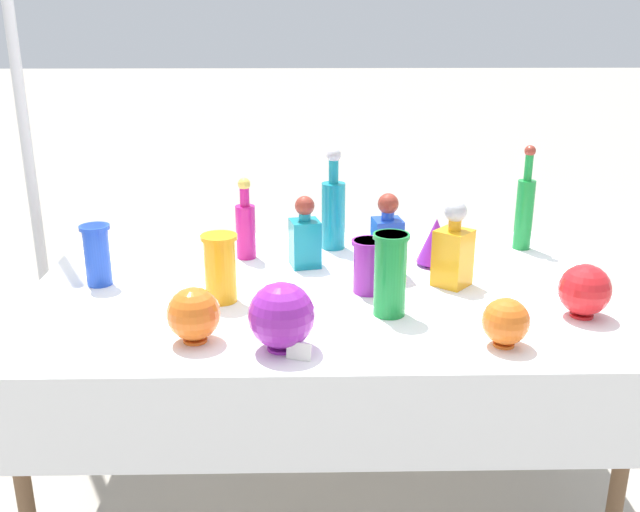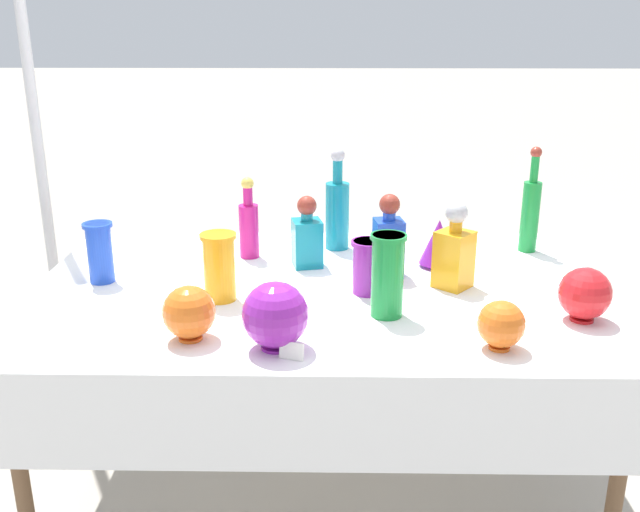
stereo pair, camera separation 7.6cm
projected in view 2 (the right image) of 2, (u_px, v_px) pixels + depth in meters
name	position (u px, v px, depth m)	size (l,w,h in m)	color
ground_plane	(320.00, 491.00, 2.46)	(40.00, 40.00, 0.00)	#A0998C
display_table	(320.00, 306.00, 2.20)	(1.78, 1.15, 0.76)	white
tall_bottle_0	(249.00, 225.00, 2.45)	(0.07, 0.07, 0.28)	#C61972
tall_bottle_1	(531.00, 210.00, 2.50)	(0.06, 0.06, 0.37)	#198C38
tall_bottle_2	(337.00, 210.00, 2.53)	(0.08, 0.08, 0.36)	teal
square_decanter_0	(307.00, 236.00, 2.37)	(0.11, 0.11, 0.24)	teal
square_decanter_1	(388.00, 240.00, 2.27)	(0.10, 0.10, 0.27)	blue
square_decanter_2	(454.00, 252.00, 2.18)	(0.14, 0.14, 0.27)	orange
slender_vase_0	(219.00, 265.00, 2.08)	(0.11, 0.11, 0.20)	orange
slender_vase_1	(100.00, 250.00, 2.22)	(0.09, 0.09, 0.19)	blue
slender_vase_2	(388.00, 273.00, 1.97)	(0.10, 0.10, 0.24)	#198C38
slender_vase_3	(369.00, 265.00, 2.14)	(0.11, 0.11, 0.16)	purple
fluted_vase_0	(439.00, 242.00, 2.37)	(0.13, 0.13, 0.16)	purple
round_bowl_0	(189.00, 312.00, 1.83)	(0.14, 0.14, 0.15)	orange
round_bowl_1	(275.00, 315.00, 1.78)	(0.17, 0.17, 0.18)	purple
round_bowl_2	(501.00, 324.00, 1.78)	(0.12, 0.12, 0.13)	orange
round_bowl_3	(585.00, 294.00, 1.95)	(0.14, 0.14, 0.15)	red
price_tag_left	(292.00, 351.00, 1.75)	(0.06, 0.01, 0.04)	white
cardboard_box_behind_left	(437.00, 329.00, 3.29)	(0.41, 0.39, 0.45)	tan
canopy_pole	(36.00, 132.00, 2.86)	(0.18, 0.18, 2.76)	silver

